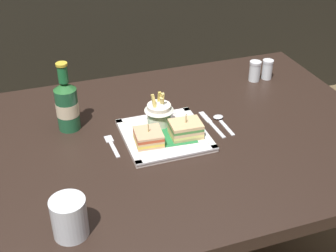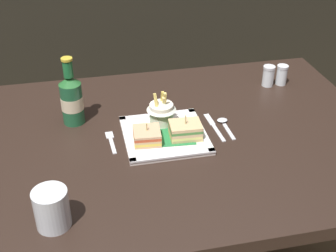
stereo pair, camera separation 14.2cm
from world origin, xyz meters
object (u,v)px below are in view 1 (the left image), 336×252
at_px(dining_table, 171,164).
at_px(sandwich_half_right, 186,129).
at_px(water_glass, 70,220).
at_px(fork, 112,145).
at_px(beer_bottle, 67,104).
at_px(spoon, 220,120).
at_px(square_plate, 165,136).
at_px(sandwich_half_left, 149,137).
at_px(fries_cup, 159,111).
at_px(knife, 211,123).
at_px(pepper_shaker, 267,70).
at_px(salt_shaker, 255,72).

distance_m(dining_table, sandwich_half_right, 0.15).
distance_m(water_glass, fork, 0.38).
distance_m(beer_bottle, spoon, 0.50).
bearing_deg(square_plate, dining_table, 4.96).
relative_size(sandwich_half_left, fries_cup, 0.78).
height_order(square_plate, water_glass, water_glass).
height_order(square_plate, beer_bottle, beer_bottle).
bearing_deg(sandwich_half_left, knife, 13.13).
bearing_deg(fork, knife, 2.76).
height_order(dining_table, knife, knife).
height_order(fork, knife, same).
xyz_separation_m(dining_table, beer_bottle, (-0.30, 0.15, 0.20)).
relative_size(water_glass, pepper_shaker, 1.34).
xyz_separation_m(beer_bottle, spoon, (0.48, -0.12, -0.08)).
bearing_deg(sandwich_half_right, salt_shaker, 36.40).
distance_m(sandwich_half_left, spoon, 0.28).
bearing_deg(water_glass, sandwich_half_right, 36.12).
bearing_deg(dining_table, fries_cup, 105.08).
height_order(sandwich_half_left, fries_cup, fries_cup).
bearing_deg(sandwich_half_right, fries_cup, 121.16).
xyz_separation_m(square_plate, sandwich_half_left, (-0.06, -0.02, 0.02)).
bearing_deg(knife, salt_shaker, 39.80).
distance_m(dining_table, salt_shaker, 0.53).
relative_size(water_glass, salt_shaker, 1.30).
height_order(sandwich_half_right, spoon, sandwich_half_right).
xyz_separation_m(fries_cup, water_glass, (-0.35, -0.39, -0.01)).
relative_size(salt_shaker, pepper_shaker, 1.03).
relative_size(fries_cup, water_glass, 1.12).
relative_size(square_plate, knife, 1.49).
xyz_separation_m(dining_table, fork, (-0.19, 0.01, 0.11)).
distance_m(dining_table, water_glass, 0.51).
xyz_separation_m(square_plate, salt_shaker, (0.46, 0.27, 0.03)).
bearing_deg(knife, water_glass, -145.86).
bearing_deg(knife, beer_bottle, 164.35).
xyz_separation_m(sandwich_half_right, fork, (-0.23, 0.04, -0.03)).
height_order(salt_shaker, pepper_shaker, salt_shaker).
relative_size(square_plate, spoon, 2.03).
bearing_deg(dining_table, sandwich_half_right, -34.51).
height_order(sandwich_half_right, fries_cup, fries_cup).
distance_m(sandwich_half_left, fries_cup, 0.12).
bearing_deg(square_plate, fries_cup, 86.94).
bearing_deg(water_glass, dining_table, 41.35).
bearing_deg(fries_cup, knife, -13.45).
distance_m(beer_bottle, salt_shaker, 0.74).
distance_m(square_plate, beer_bottle, 0.33).
relative_size(sandwich_half_left, salt_shaker, 1.13).
relative_size(fork, knife, 0.72).
distance_m(square_plate, salt_shaker, 0.53).
distance_m(dining_table, beer_bottle, 0.39).
bearing_deg(beer_bottle, dining_table, -27.17).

